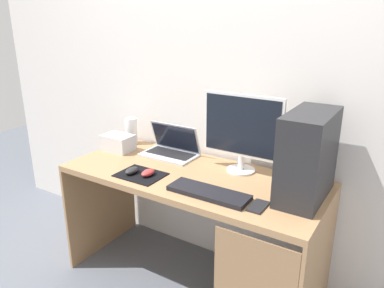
{
  "coord_description": "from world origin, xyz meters",
  "views": [
    {
      "loc": [
        1.03,
        -1.65,
        1.57
      ],
      "look_at": [
        0.0,
        0.0,
        0.91
      ],
      "focal_mm": 34.99,
      "sensor_mm": 36.0,
      "label": 1
    }
  ],
  "objects_px": {
    "monitor": "(242,131)",
    "mouse_left": "(148,173)",
    "keyboard": "(209,193)",
    "mouse_right": "(132,171)",
    "projector": "(118,143)",
    "speaker": "(131,131)",
    "cell_phone": "(258,206)",
    "pc_tower": "(308,156)",
    "laptop": "(171,149)"
  },
  "relations": [
    {
      "from": "monitor",
      "to": "mouse_left",
      "type": "distance_m",
      "value": 0.57
    },
    {
      "from": "monitor",
      "to": "keyboard",
      "type": "xyz_separation_m",
      "value": [
        -0.01,
        -0.35,
        -0.23
      ]
    },
    {
      "from": "keyboard",
      "to": "mouse_right",
      "type": "relative_size",
      "value": 4.38
    },
    {
      "from": "projector",
      "to": "mouse_right",
      "type": "xyz_separation_m",
      "value": [
        0.34,
        -0.26,
        -0.03
      ]
    },
    {
      "from": "mouse_right",
      "to": "keyboard",
      "type": "bearing_deg",
      "value": 0.58
    },
    {
      "from": "speaker",
      "to": "cell_phone",
      "type": "height_order",
      "value": "speaker"
    },
    {
      "from": "pc_tower",
      "to": "keyboard",
      "type": "xyz_separation_m",
      "value": [
        -0.41,
        -0.23,
        -0.2
      ]
    },
    {
      "from": "pc_tower",
      "to": "cell_phone",
      "type": "relative_size",
      "value": 3.31
    },
    {
      "from": "projector",
      "to": "keyboard",
      "type": "height_order",
      "value": "projector"
    },
    {
      "from": "laptop",
      "to": "keyboard",
      "type": "relative_size",
      "value": 0.83
    },
    {
      "from": "laptop",
      "to": "speaker",
      "type": "xyz_separation_m",
      "value": [
        -0.37,
        0.04,
        0.05
      ]
    },
    {
      "from": "monitor",
      "to": "pc_tower",
      "type": "bearing_deg",
      "value": -16.84
    },
    {
      "from": "laptop",
      "to": "mouse_left",
      "type": "bearing_deg",
      "value": -75.97
    },
    {
      "from": "speaker",
      "to": "mouse_left",
      "type": "xyz_separation_m",
      "value": [
        0.45,
        -0.39,
        -0.07
      ]
    },
    {
      "from": "cell_phone",
      "to": "projector",
      "type": "bearing_deg",
      "value": 167.63
    },
    {
      "from": "pc_tower",
      "to": "speaker",
      "type": "xyz_separation_m",
      "value": [
        -1.26,
        0.18,
        -0.12
      ]
    },
    {
      "from": "monitor",
      "to": "cell_phone",
      "type": "relative_size",
      "value": 3.63
    },
    {
      "from": "projector",
      "to": "mouse_left",
      "type": "relative_size",
      "value": 2.08
    },
    {
      "from": "pc_tower",
      "to": "monitor",
      "type": "xyz_separation_m",
      "value": [
        -0.4,
        0.12,
        0.03
      ]
    },
    {
      "from": "mouse_left",
      "to": "cell_phone",
      "type": "bearing_deg",
      "value": -0.73
    },
    {
      "from": "keyboard",
      "to": "speaker",
      "type": "bearing_deg",
      "value": 154.26
    },
    {
      "from": "pc_tower",
      "to": "mouse_left",
      "type": "height_order",
      "value": "pc_tower"
    },
    {
      "from": "monitor",
      "to": "speaker",
      "type": "relative_size",
      "value": 2.61
    },
    {
      "from": "pc_tower",
      "to": "laptop",
      "type": "relative_size",
      "value": 1.23
    },
    {
      "from": "laptop",
      "to": "keyboard",
      "type": "height_order",
      "value": "laptop"
    },
    {
      "from": "keyboard",
      "to": "pc_tower",
      "type": "bearing_deg",
      "value": 29.86
    },
    {
      "from": "speaker",
      "to": "keyboard",
      "type": "distance_m",
      "value": 0.95
    },
    {
      "from": "keyboard",
      "to": "laptop",
      "type": "bearing_deg",
      "value": 142.75
    },
    {
      "from": "pc_tower",
      "to": "laptop",
      "type": "distance_m",
      "value": 0.92
    },
    {
      "from": "mouse_left",
      "to": "projector",
      "type": "bearing_deg",
      "value": 151.94
    },
    {
      "from": "speaker",
      "to": "monitor",
      "type": "bearing_deg",
      "value": -3.74
    },
    {
      "from": "projector",
      "to": "cell_phone",
      "type": "height_order",
      "value": "projector"
    },
    {
      "from": "mouse_left",
      "to": "cell_phone",
      "type": "xyz_separation_m",
      "value": [
        0.66,
        -0.01,
        -0.02
      ]
    },
    {
      "from": "keyboard",
      "to": "mouse_left",
      "type": "height_order",
      "value": "mouse_left"
    },
    {
      "from": "laptop",
      "to": "mouse_left",
      "type": "relative_size",
      "value": 3.64
    },
    {
      "from": "laptop",
      "to": "speaker",
      "type": "relative_size",
      "value": 1.94
    },
    {
      "from": "pc_tower",
      "to": "monitor",
      "type": "height_order",
      "value": "monitor"
    },
    {
      "from": "mouse_right",
      "to": "cell_phone",
      "type": "distance_m",
      "value": 0.75
    },
    {
      "from": "monitor",
      "to": "mouse_right",
      "type": "relative_size",
      "value": 4.91
    },
    {
      "from": "monitor",
      "to": "speaker",
      "type": "bearing_deg",
      "value": 176.26
    },
    {
      "from": "projector",
      "to": "mouse_right",
      "type": "relative_size",
      "value": 2.08
    },
    {
      "from": "laptop",
      "to": "pc_tower",
      "type": "bearing_deg",
      "value": -8.67
    },
    {
      "from": "pc_tower",
      "to": "projector",
      "type": "height_order",
      "value": "pc_tower"
    },
    {
      "from": "pc_tower",
      "to": "cell_phone",
      "type": "xyz_separation_m",
      "value": [
        -0.15,
        -0.22,
        -0.21
      ]
    },
    {
      "from": "laptop",
      "to": "keyboard",
      "type": "xyz_separation_m",
      "value": [
        0.49,
        -0.37,
        -0.03
      ]
    },
    {
      "from": "laptop",
      "to": "projector",
      "type": "relative_size",
      "value": 1.75
    },
    {
      "from": "mouse_right",
      "to": "projector",
      "type": "bearing_deg",
      "value": 142.9
    },
    {
      "from": "laptop",
      "to": "cell_phone",
      "type": "distance_m",
      "value": 0.83
    },
    {
      "from": "projector",
      "to": "cell_phone",
      "type": "distance_m",
      "value": 1.12
    },
    {
      "from": "speaker",
      "to": "projector",
      "type": "distance_m",
      "value": 0.17
    }
  ]
}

